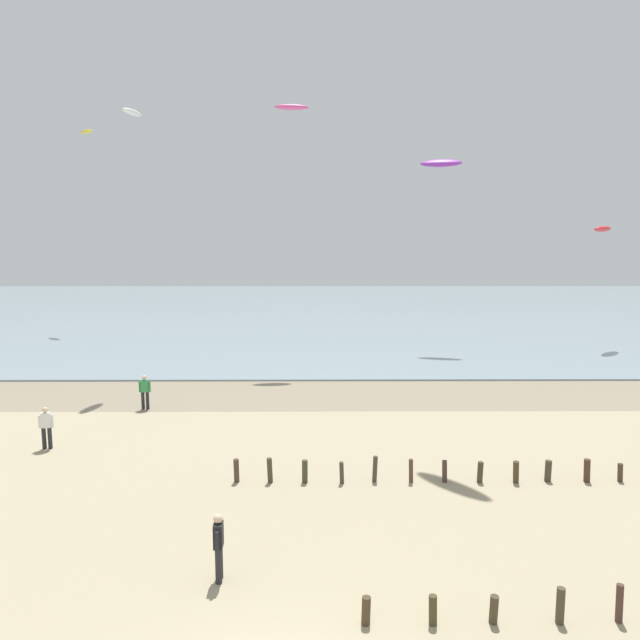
% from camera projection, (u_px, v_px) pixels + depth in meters
% --- Properties ---
extents(wet_sand_strip, '(120.00, 6.02, 0.01)m').
position_uv_depth(wet_sand_strip, '(300.00, 395.00, 30.72)').
color(wet_sand_strip, gray).
rests_on(wet_sand_strip, ground).
extents(sea, '(160.00, 70.00, 0.10)m').
position_uv_depth(sea, '(309.00, 310.00, 68.36)').
color(sea, '#7F939E').
rests_on(sea, ground).
extents(groyne_mid, '(15.81, 0.38, 0.91)m').
position_uv_depth(groyne_mid, '(463.00, 471.00, 19.58)').
color(groyne_mid, '#463529').
rests_on(groyne_mid, ground).
extents(person_mid_beach, '(0.24, 0.57, 1.71)m').
position_uv_depth(person_mid_beach, '(219.00, 545.00, 13.82)').
color(person_mid_beach, '#232328').
rests_on(person_mid_beach, ground).
extents(person_by_waterline, '(0.57, 0.26, 1.71)m').
position_uv_depth(person_by_waterline, '(145.00, 391.00, 27.97)').
color(person_by_waterline, '#232328').
rests_on(person_by_waterline, ground).
extents(person_left_flank, '(0.56, 0.28, 1.71)m').
position_uv_depth(person_left_flank, '(46.00, 426.00, 22.65)').
color(person_left_flank, '#232328').
rests_on(person_left_flank, ground).
extents(kite_aloft_0, '(0.99, 1.91, 0.33)m').
position_uv_depth(kite_aloft_0, '(132.00, 112.00, 31.78)').
color(kite_aloft_0, white).
extents(kite_aloft_1, '(3.27, 1.77, 0.88)m').
position_uv_depth(kite_aloft_1, '(441.00, 163.00, 42.82)').
color(kite_aloft_1, purple).
extents(kite_aloft_2, '(1.78, 1.71, 0.31)m').
position_uv_depth(kite_aloft_2, '(87.00, 132.00, 51.73)').
color(kite_aloft_2, yellow).
extents(kite_aloft_3, '(2.51, 2.49, 0.59)m').
position_uv_depth(kite_aloft_3, '(602.00, 229.00, 43.37)').
color(kite_aloft_3, red).
extents(kite_aloft_5, '(2.28, 0.92, 0.41)m').
position_uv_depth(kite_aloft_5, '(291.00, 107.00, 36.82)').
color(kite_aloft_5, '#E54C99').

